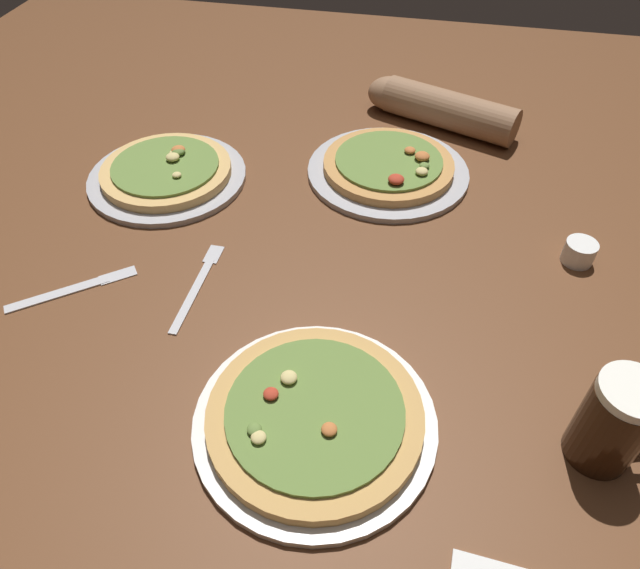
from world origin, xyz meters
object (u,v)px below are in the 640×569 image
pizza_plate_side (167,173)px  fork_left (198,284)px  ramekin_sauce (579,252)px  pizza_plate_far (388,168)px  beer_mug_dark (617,422)px  diner_arm (435,106)px  pizza_plate_near (315,417)px  knife_right (73,288)px

pizza_plate_side → fork_left: pizza_plate_side is taller
ramekin_sauce → fork_left: bearing=-162.8°
ramekin_sauce → fork_left: (-0.61, -0.19, -0.02)m
pizza_plate_far → beer_mug_dark: (0.34, -0.56, 0.05)m
pizza_plate_far → pizza_plate_side: pizza_plate_far is taller
pizza_plate_far → diner_arm: bearing=71.4°
beer_mug_dark → pizza_plate_near: bearing=-174.2°
pizza_plate_side → diner_arm: 0.61m
pizza_plate_far → pizza_plate_near: bearing=-92.1°
pizza_plate_near → beer_mug_dark: size_ratio=2.32×
pizza_plate_side → beer_mug_dark: (0.77, -0.45, 0.05)m
pizza_plate_near → pizza_plate_side: pizza_plate_side is taller
beer_mug_dark → ramekin_sauce: bearing=88.6°
pizza_plate_far → ramekin_sauce: size_ratio=6.16×
ramekin_sauce → pizza_plate_far: bearing=151.2°
ramekin_sauce → beer_mug_dark: bearing=-91.4°
fork_left → beer_mug_dark: bearing=-16.4°
pizza_plate_far → beer_mug_dark: beer_mug_dark is taller
pizza_plate_far → pizza_plate_side: bearing=-165.6°
fork_left → knife_right: size_ratio=1.17×
knife_right → pizza_plate_near: bearing=-20.2°
pizza_plate_side → knife_right: size_ratio=1.78×
diner_arm → fork_left: bearing=-119.4°
pizza_plate_side → ramekin_sauce: pizza_plate_side is taller
pizza_plate_near → ramekin_sauce: size_ratio=6.08×
beer_mug_dark → fork_left: beer_mug_dark is taller
pizza_plate_near → knife_right: pizza_plate_near is taller
pizza_plate_side → knife_right: bearing=-95.3°
pizza_plate_side → knife_right: 0.33m
pizza_plate_near → diner_arm: 0.83m
pizza_plate_near → fork_left: pizza_plate_near is taller
pizza_plate_near → ramekin_sauce: pizza_plate_near is taller
beer_mug_dark → knife_right: (-0.80, 0.12, -0.07)m
pizza_plate_far → knife_right: 0.63m
pizza_plate_side → fork_left: (0.16, -0.27, -0.01)m
pizza_plate_far → ramekin_sauce: 0.40m
ramekin_sauce → diner_arm: size_ratio=0.15×
beer_mug_dark → fork_left: (-0.60, 0.18, -0.07)m
ramekin_sauce → fork_left: ramekin_sauce is taller
ramekin_sauce → fork_left: 0.64m
fork_left → diner_arm: 0.70m
pizza_plate_near → beer_mug_dark: bearing=5.8°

